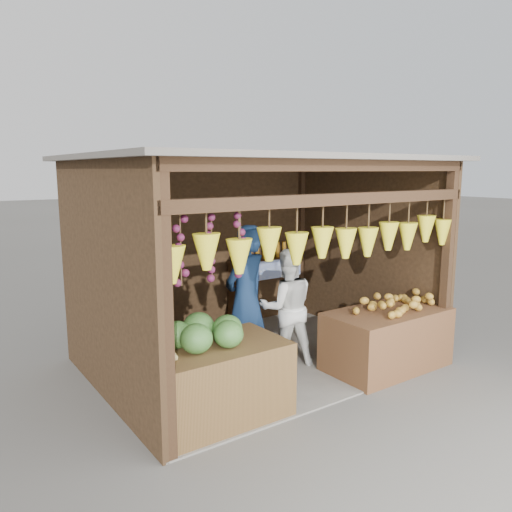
{
  "coord_description": "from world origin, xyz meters",
  "views": [
    {
      "loc": [
        -3.6,
        -5.14,
        2.5
      ],
      "look_at": [
        -0.09,
        -0.1,
        1.43
      ],
      "focal_mm": 35.0,
      "sensor_mm": 36.0,
      "label": 1
    }
  ],
  "objects": [
    {
      "name": "man_standing",
      "position": [
        -0.28,
        -0.16,
        0.92
      ],
      "size": [
        0.78,
        0.63,
        1.84
      ],
      "primitive_type": "imported",
      "rotation": [
        0.0,
        0.0,
        3.47
      ],
      "color": "#13284A",
      "rests_on": "ground"
    },
    {
      "name": "mango_pile",
      "position": [
        1.31,
        -1.15,
        0.86
      ],
      "size": [
        1.4,
        0.64,
        0.22
      ],
      "primitive_type": null,
      "color": "#CA571A",
      "rests_on": "counter_right"
    },
    {
      "name": "stool",
      "position": [
        -1.65,
        -0.04,
        0.16
      ],
      "size": [
        0.34,
        0.34,
        0.31
      ],
      "primitive_type": "cube",
      "color": "black",
      "rests_on": "ground"
    },
    {
      "name": "counter_right",
      "position": [
        1.22,
        -1.13,
        0.38
      ],
      "size": [
        1.6,
        0.85,
        0.75
      ],
      "primitive_type": "cube",
      "color": "#53321B",
      "rests_on": "ground"
    },
    {
      "name": "vendor_seated",
      "position": [
        -1.65,
        -0.04,
        0.89
      ],
      "size": [
        0.67,
        0.62,
        1.15
      ],
      "primitive_type": "imported",
      "rotation": [
        0.0,
        0.0,
        2.53
      ],
      "color": "brown",
      "rests_on": "stool"
    },
    {
      "name": "woman_standing",
      "position": [
        0.25,
        -0.3,
        0.76
      ],
      "size": [
        0.91,
        0.82,
        1.52
      ],
      "primitive_type": "imported",
      "rotation": [
        0.0,
        0.0,
        2.72
      ],
      "color": "silver",
      "rests_on": "ground"
    },
    {
      "name": "stall_structure",
      "position": [
        -0.03,
        -0.04,
        1.67
      ],
      "size": [
        4.3,
        3.3,
        2.66
      ],
      "color": "slate",
      "rests_on": "ground"
    },
    {
      "name": "counter_left",
      "position": [
        -1.27,
        -1.04,
        0.39
      ],
      "size": [
        1.47,
        0.85,
        0.78
      ],
      "primitive_type": "cube",
      "color": "#4A3418",
      "rests_on": "ground"
    },
    {
      "name": "ground",
      "position": [
        0.0,
        0.0,
        0.0
      ],
      "size": [
        80.0,
        80.0,
        0.0
      ],
      "primitive_type": "plane",
      "color": "#514F49",
      "rests_on": "ground"
    },
    {
      "name": "melon_pile",
      "position": [
        -1.32,
        -1.02,
        0.94
      ],
      "size": [
        1.0,
        0.5,
        0.32
      ],
      "primitive_type": null,
      "color": "#174B14",
      "rests_on": "counter_left"
    },
    {
      "name": "tanfruit_pile",
      "position": [
        -1.86,
        -1.06,
        0.85
      ],
      "size": [
        0.34,
        0.4,
        0.13
      ],
      "primitive_type": null,
      "color": "#A8844D",
      "rests_on": "counter_left"
    },
    {
      "name": "back_shelf",
      "position": [
        1.05,
        1.28,
        0.87
      ],
      "size": [
        1.25,
        0.32,
        1.32
      ],
      "color": "#382314",
      "rests_on": "ground"
    }
  ]
}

